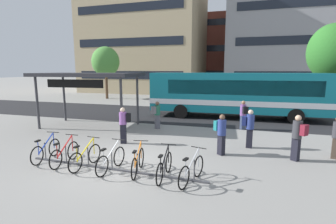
% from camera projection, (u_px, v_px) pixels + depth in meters
% --- Properties ---
extents(ground, '(200.00, 200.00, 0.00)m').
position_uv_depth(ground, '(119.00, 163.00, 9.23)').
color(ground, gray).
extents(bus_lane_asphalt, '(80.00, 7.20, 0.01)m').
position_uv_depth(bus_lane_asphalt, '(183.00, 115.00, 19.03)').
color(bus_lane_asphalt, '#232326').
rests_on(bus_lane_asphalt, ground).
extents(city_bus, '(12.09, 2.88, 3.20)m').
position_uv_depth(city_bus, '(235.00, 93.00, 17.68)').
color(city_bus, '#0F6070').
rests_on(city_bus, ground).
extents(bike_rack, '(6.73, 0.32, 0.70)m').
position_uv_depth(bike_rack, '(112.00, 167.00, 8.60)').
color(bike_rack, '#47474C').
rests_on(bike_rack, ground).
extents(parked_bicycle_blue_0, '(0.52, 1.72, 0.99)m').
position_uv_depth(parked_bicycle_blue_0, '(46.00, 151.00, 9.47)').
color(parked_bicycle_blue_0, black).
rests_on(parked_bicycle_blue_0, ground).
extents(parked_bicycle_red_1, '(0.52, 1.72, 0.99)m').
position_uv_depth(parked_bicycle_red_1, '(65.00, 154.00, 9.09)').
color(parked_bicycle_red_1, black).
rests_on(parked_bicycle_red_1, ground).
extents(parked_bicycle_yellow_2, '(0.52, 1.72, 0.99)m').
position_uv_depth(parked_bicycle_yellow_2, '(85.00, 157.00, 8.77)').
color(parked_bicycle_yellow_2, black).
rests_on(parked_bicycle_yellow_2, ground).
extents(parked_bicycle_white_3, '(0.52, 1.72, 0.99)m').
position_uv_depth(parked_bicycle_white_3, '(111.00, 160.00, 8.46)').
color(parked_bicycle_white_3, black).
rests_on(parked_bicycle_white_3, ground).
extents(parked_bicycle_orange_4, '(0.52, 1.71, 0.99)m').
position_uv_depth(parked_bicycle_orange_4, '(138.00, 162.00, 8.29)').
color(parked_bicycle_orange_4, black).
rests_on(parked_bicycle_orange_4, ground).
extents(parked_bicycle_black_5, '(0.52, 1.72, 0.99)m').
position_uv_depth(parked_bicycle_black_5, '(164.00, 167.00, 7.87)').
color(parked_bicycle_black_5, black).
rests_on(parked_bicycle_black_5, ground).
extents(parked_bicycle_silver_6, '(0.62, 1.68, 0.99)m').
position_uv_depth(parked_bicycle_silver_6, '(192.00, 171.00, 7.58)').
color(parked_bicycle_silver_6, black).
rests_on(parked_bicycle_silver_6, ground).
extents(transit_shelter, '(6.20, 3.65, 3.23)m').
position_uv_depth(transit_shelter, '(88.00, 76.00, 14.72)').
color(transit_shelter, '#38383D').
rests_on(transit_shelter, ground).
extents(commuter_black_pack_0, '(0.58, 0.44, 1.70)m').
position_uv_depth(commuter_black_pack_0, '(124.00, 123.00, 11.58)').
color(commuter_black_pack_0, black).
rests_on(commuter_black_pack_0, ground).
extents(commuter_maroon_pack_1, '(0.59, 0.58, 1.76)m').
position_uv_depth(commuter_maroon_pack_1, '(298.00, 135.00, 9.31)').
color(commuter_maroon_pack_1, black).
rests_on(commuter_maroon_pack_1, ground).
extents(commuter_teal_pack_3, '(0.59, 0.58, 1.67)m').
position_uv_depth(commuter_teal_pack_3, '(221.00, 132.00, 10.04)').
color(commuter_teal_pack_3, black).
rests_on(commuter_teal_pack_3, ground).
extents(commuter_grey_pack_4, '(0.55, 0.60, 1.60)m').
position_uv_depth(commuter_grey_pack_4, '(157.00, 113.00, 14.53)').
color(commuter_grey_pack_4, '#565660').
rests_on(commuter_grey_pack_4, ground).
extents(commuter_black_pack_5, '(0.52, 0.60, 1.67)m').
position_uv_depth(commuter_black_pack_5, '(243.00, 113.00, 14.31)').
color(commuter_black_pack_5, '#2D3851').
rests_on(commuter_black_pack_5, ground).
extents(commuter_navy_pack_6, '(0.54, 0.36, 1.71)m').
position_uv_depth(commuter_navy_pack_6, '(249.00, 126.00, 10.92)').
color(commuter_navy_pack_6, black).
rests_on(commuter_navy_pack_6, ground).
extents(street_tree_0, '(3.70, 3.70, 6.99)m').
position_uv_depth(street_tree_0, '(332.00, 52.00, 19.64)').
color(street_tree_0, brown).
rests_on(street_tree_0, ground).
extents(street_tree_1, '(3.23, 3.23, 6.11)m').
position_uv_depth(street_tree_1, '(106.00, 62.00, 29.36)').
color(street_tree_1, brown).
rests_on(street_tree_1, ground).
extents(building_left_wing, '(17.59, 13.89, 17.95)m').
position_uv_depth(building_left_wing, '(147.00, 35.00, 40.45)').
color(building_left_wing, tan).
rests_on(building_left_wing, ground).
extents(building_right_wing, '(22.75, 11.88, 17.76)m').
position_uv_depth(building_right_wing, '(309.00, 31.00, 35.86)').
color(building_right_wing, gray).
rests_on(building_right_wing, ground).
extents(building_centre_block, '(15.66, 11.32, 13.62)m').
position_uv_depth(building_centre_block, '(240.00, 52.00, 49.24)').
color(building_centre_block, brown).
rests_on(building_centre_block, ground).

